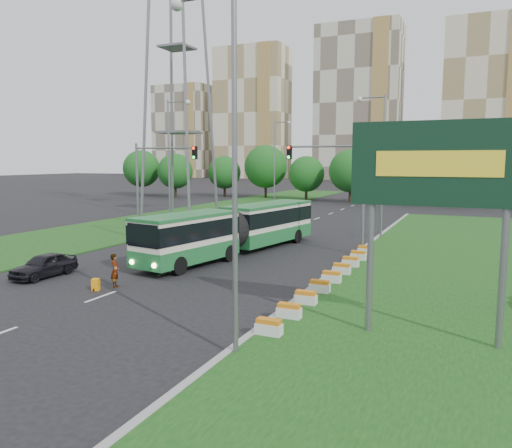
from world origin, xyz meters
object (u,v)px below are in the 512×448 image
at_px(shopping_trolley, 96,285).
at_px(traffic_mast_median, 341,178).
at_px(transmission_pylon, 177,30).
at_px(car_left_far, 176,231).
at_px(billboard, 437,173).
at_px(car_left_near, 44,265).
at_px(pedestrian, 115,271).
at_px(articulated_bus, 234,229).
at_px(traffic_mast_left, 154,176).

bearing_deg(shopping_trolley, traffic_mast_median, 39.26).
distance_m(transmission_pylon, car_left_far, 29.47).
height_order(billboard, traffic_mast_median, same).
xyz_separation_m(traffic_mast_median, car_left_far, (-14.16, 0.53, -4.58)).
height_order(billboard, car_left_near, billboard).
height_order(traffic_mast_median, car_left_near, traffic_mast_median).
xyz_separation_m(transmission_pylon, pedestrian, (16.43, -32.21, -21.12)).
bearing_deg(articulated_bus, traffic_mast_median, 35.72).
relative_size(transmission_pylon, car_left_near, 11.00).
bearing_deg(billboard, car_left_far, 142.60).
bearing_deg(shopping_trolley, traffic_mast_left, 93.51).
relative_size(billboard, car_left_far, 1.71).
height_order(car_left_near, car_left_far, car_left_far).
bearing_deg(traffic_mast_left, shopping_trolley, -65.92).
distance_m(traffic_mast_left, transmission_pylon, 27.03).
distance_m(car_left_far, shopping_trolley, 16.60).
relative_size(billboard, transmission_pylon, 0.18).
xyz_separation_m(traffic_mast_median, car_left_near, (-13.60, -13.99, -4.67)).
relative_size(traffic_mast_left, transmission_pylon, 0.18).
distance_m(billboard, articulated_bus, 19.69).
height_order(pedestrian, shopping_trolley, pedestrian).
bearing_deg(transmission_pylon, traffic_mast_left, -63.14).
height_order(traffic_mast_left, articulated_bus, traffic_mast_left).
xyz_separation_m(transmission_pylon, car_left_near, (11.18, -31.99, -21.32)).
relative_size(billboard, car_left_near, 2.00).
xyz_separation_m(traffic_mast_median, transmission_pylon, (-24.78, 18.00, 16.65)).
relative_size(traffic_mast_median, shopping_trolley, 12.97).
bearing_deg(billboard, articulated_bus, 138.24).
bearing_deg(traffic_mast_left, traffic_mast_median, 3.77).
height_order(billboard, articulated_bus, billboard).
distance_m(billboard, traffic_mast_left, 27.16).
bearing_deg(shopping_trolley, transmission_pylon, 95.11).
height_order(car_left_far, shopping_trolley, car_left_far).
bearing_deg(car_left_far, shopping_trolley, -85.84).
bearing_deg(pedestrian, traffic_mast_left, 2.47).
height_order(billboard, transmission_pylon, transmission_pylon).
xyz_separation_m(car_left_far, pedestrian, (5.81, -14.74, 0.11)).
bearing_deg(car_left_near, car_left_far, 93.78).
xyz_separation_m(billboard, pedestrian, (-15.82, 1.79, -5.28)).
bearing_deg(car_left_near, traffic_mast_left, 98.41).
distance_m(traffic_mast_median, car_left_near, 20.06).
bearing_deg(car_left_far, billboard, -52.01).
bearing_deg(car_left_far, articulated_bus, -41.79).
relative_size(traffic_mast_left, car_left_far, 1.71).
bearing_deg(pedestrian, traffic_mast_median, -55.23).
xyz_separation_m(billboard, car_left_near, (-21.07, 2.01, -5.48)).
relative_size(traffic_mast_median, transmission_pylon, 0.18).
bearing_deg(traffic_mast_left, pedestrian, -62.75).
xyz_separation_m(billboard, articulated_bus, (-14.32, 12.78, -4.40)).
relative_size(articulated_bus, car_left_near, 4.38).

